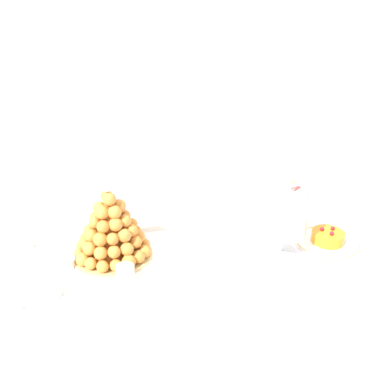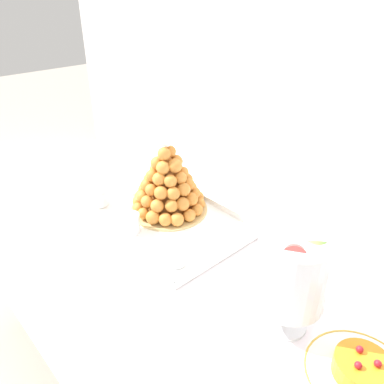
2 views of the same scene
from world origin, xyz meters
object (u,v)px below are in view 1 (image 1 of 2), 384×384
(dessert_cup_centre, at_px, (192,265))
(croquembouche, at_px, (111,229))
(fruit_tart_plate, at_px, (327,239))
(dessert_cup_mid_left, at_px, (125,276))
(macaron_goblet, at_px, (284,210))
(creme_brulee_ramekin, at_px, (61,262))
(wine_glass, at_px, (7,209))
(dessert_cup_left, at_px, (50,286))
(serving_tray, at_px, (121,263))

(dessert_cup_centre, bearing_deg, croquembouche, 144.69)
(croquembouche, height_order, fruit_tart_plate, croquembouche)
(dessert_cup_mid_left, bearing_deg, fruit_tart_plate, 4.94)
(macaron_goblet, bearing_deg, creme_brulee_ramekin, 172.96)
(wine_glass, bearing_deg, macaron_goblet, -22.31)
(croquembouche, bearing_deg, fruit_tart_plate, -8.06)
(dessert_cup_left, bearing_deg, dessert_cup_mid_left, -2.70)
(dessert_cup_left, height_order, macaron_goblet, macaron_goblet)
(dessert_cup_left, bearing_deg, wine_glass, 109.71)
(dessert_cup_mid_left, bearing_deg, macaron_goblet, 6.32)
(wine_glass, bearing_deg, dessert_cup_mid_left, -49.68)
(creme_brulee_ramekin, bearing_deg, macaron_goblet, -7.04)
(croquembouche, xyz_separation_m, creme_brulee_ramekin, (-0.16, -0.02, -0.08))
(serving_tray, xyz_separation_m, dessert_cup_centre, (0.20, -0.11, 0.03))
(serving_tray, height_order, creme_brulee_ramekin, creme_brulee_ramekin)
(serving_tray, xyz_separation_m, macaron_goblet, (0.50, -0.06, 0.14))
(creme_brulee_ramekin, bearing_deg, wine_glass, 122.45)
(dessert_cup_left, distance_m, wine_glass, 0.42)
(dessert_cup_mid_left, distance_m, creme_brulee_ramekin, 0.22)
(dessert_cup_left, height_order, fruit_tart_plate, dessert_cup_left)
(creme_brulee_ramekin, bearing_deg, dessert_cup_mid_left, -38.67)
(creme_brulee_ramekin, bearing_deg, dessert_cup_centre, -19.96)
(creme_brulee_ramekin, xyz_separation_m, wine_glass, (-0.17, 0.26, 0.08))
(croquembouche, distance_m, dessert_cup_left, 0.24)
(serving_tray, bearing_deg, dessert_cup_centre, -29.48)
(creme_brulee_ramekin, bearing_deg, serving_tray, -7.69)
(macaron_goblet, bearing_deg, dessert_cup_centre, -170.74)
(serving_tray, distance_m, fruit_tart_plate, 0.68)
(dessert_cup_centre, xyz_separation_m, fruit_tart_plate, (0.48, 0.05, -0.02))
(serving_tray, height_order, dessert_cup_mid_left, dessert_cup_mid_left)
(wine_glass, bearing_deg, fruit_tart_plate, -18.68)
(dessert_cup_mid_left, bearing_deg, serving_tray, 90.49)
(creme_brulee_ramekin, distance_m, fruit_tart_plate, 0.85)
(dessert_cup_left, height_order, dessert_cup_centre, dessert_cup_centre)
(croquembouche, bearing_deg, creme_brulee_ramekin, -173.63)
(dessert_cup_centre, distance_m, wine_glass, 0.67)
(dessert_cup_mid_left, xyz_separation_m, wine_glass, (-0.34, 0.40, 0.06))
(dessert_cup_centre, xyz_separation_m, creme_brulee_ramekin, (-0.37, 0.13, -0.01))
(croquembouche, height_order, wine_glass, croquembouche)
(dessert_cup_left, height_order, creme_brulee_ramekin, dessert_cup_left)
(serving_tray, height_order, croquembouche, croquembouche)
(macaron_goblet, distance_m, fruit_tart_plate, 0.22)
(serving_tray, relative_size, dessert_cup_left, 9.25)
(serving_tray, height_order, dessert_cup_left, dessert_cup_left)
(dessert_cup_centre, distance_m, creme_brulee_ramekin, 0.39)
(serving_tray, distance_m, wine_glass, 0.45)
(dessert_cup_mid_left, relative_size, macaron_goblet, 0.24)
(creme_brulee_ramekin, xyz_separation_m, macaron_goblet, (0.68, -0.08, 0.12))
(dessert_cup_left, xyz_separation_m, macaron_goblet, (0.70, 0.05, 0.11))
(croquembouche, xyz_separation_m, wine_glass, (-0.32, 0.25, -0.01))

